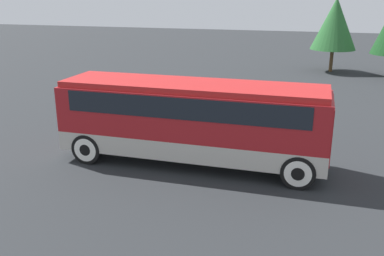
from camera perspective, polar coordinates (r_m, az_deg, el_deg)
The scene contains 5 objects.
ground_plane at distance 16.47m, azimuth 0.00°, elevation -4.66°, with size 120.00×120.00×0.00m, color #26282B.
tour_bus at distance 15.82m, azimuth 0.33°, elevation 1.65°, with size 9.88×2.64×3.12m.
parked_car_near at distance 24.80m, azimuth -1.81°, elevation 4.76°, with size 4.21×1.97×1.43m.
parked_car_mid at distance 21.36m, azimuth 5.00°, elevation 2.62°, with size 4.71×1.89×1.45m.
tree_left at distance 36.94m, azimuth 18.51°, elevation 13.05°, with size 3.58×3.58×5.89m.
Camera 1 is at (4.32, -14.60, 6.26)m, focal length 40.00 mm.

